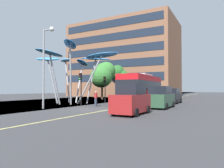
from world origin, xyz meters
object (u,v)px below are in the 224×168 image
traffic_light_island_mid (125,86)px  car_parked_mid (160,98)px  street_lamp (46,57)px  traffic_light_kerb_far (105,84)px  traffic_light_opposite (138,86)px  pedestrian (96,99)px  car_parked_far (172,96)px  car_parked_near (131,100)px  red_bus (142,88)px  leaf_sculpture (75,60)px  traffic_light_kerb_near (81,82)px

traffic_light_island_mid → car_parked_mid: bearing=-49.2°
car_parked_mid → street_lamp: size_ratio=0.57×
car_parked_mid → street_lamp: bearing=-147.2°
traffic_light_kerb_far → traffic_light_opposite: 11.58m
pedestrian → car_parked_mid: bearing=10.8°
car_parked_mid → car_parked_far: 7.36m
traffic_light_kerb_far → car_parked_near: (8.36, -10.24, -1.56)m
red_bus → car_parked_far: bearing=56.2°
traffic_light_opposite → car_parked_mid: bearing=-61.8°
leaf_sculpture → pedestrian: (4.70, -2.24, -4.82)m
car_parked_mid → car_parked_far: size_ratio=1.03×
traffic_light_kerb_near → car_parked_near: (8.38, -4.85, -1.63)m
car_parked_far → pedestrian: size_ratio=2.59×
traffic_light_kerb_far → car_parked_far: bearing=21.0°
red_bus → leaf_sculpture: size_ratio=0.85×
leaf_sculpture → traffic_light_kerb_near: size_ratio=3.09×
red_bus → car_parked_mid: size_ratio=2.20×
traffic_light_island_mid → car_parked_far: size_ratio=0.76×
leaf_sculpture → traffic_light_opposite: leaf_sculpture is taller
street_lamp → traffic_light_island_mid: bearing=86.4°
leaf_sculpture → traffic_light_opposite: bearing=78.3°
traffic_light_opposite → street_lamp: street_lamp is taller
red_bus → pedestrian: red_bus is taller
leaf_sculpture → street_lamp: (2.09, -6.99, -0.76)m
traffic_light_island_mid → street_lamp: bearing=-93.6°
red_bus → traffic_light_island_mid: 8.33m
traffic_light_island_mid → street_lamp: (-0.99, -15.78, 2.51)m
leaf_sculpture → car_parked_far: 13.62m
car_parked_far → car_parked_mid: bearing=-86.6°
leaf_sculpture → traffic_light_kerb_far: size_ratio=3.18×
red_bus → street_lamp: bearing=-123.8°
car_parked_near → pedestrian: bearing=142.5°
leaf_sculpture → pedestrian: 7.10m
traffic_light_kerb_near → car_parked_mid: size_ratio=0.83×
street_lamp → red_bus: bearing=56.2°
leaf_sculpture → car_parked_near: size_ratio=2.96×
car_parked_mid → pedestrian: 6.91m
traffic_light_kerb_near → car_parked_mid: 9.12m
traffic_light_island_mid → car_parked_near: traffic_light_island_mid is taller
traffic_light_island_mid → car_parked_mid: traffic_light_island_mid is taller
traffic_light_opposite → pedestrian: (1.64, -16.99, -1.56)m
red_bus → car_parked_far: size_ratio=2.27×
car_parked_far → street_lamp: bearing=-123.8°
red_bus → pedestrian: size_ratio=5.88×
traffic_light_kerb_near → traffic_light_island_mid: size_ratio=1.13×
car_parked_far → car_parked_near: bearing=-90.3°
car_parked_near → street_lamp: (-8.90, 0.07, 3.84)m
traffic_light_opposite → car_parked_mid: (8.43, -15.69, -1.38)m
traffic_light_kerb_far → car_parked_far: traffic_light_kerb_far is taller
leaf_sculpture → street_lamp: bearing=-73.4°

